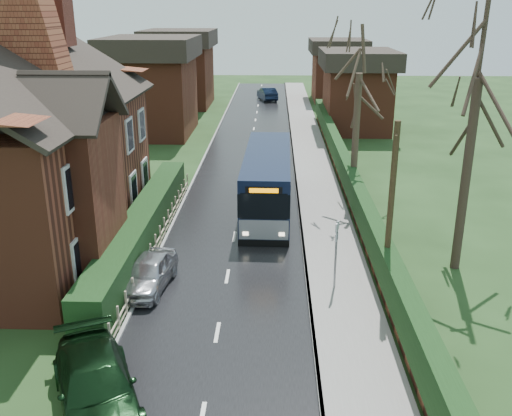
{
  "coord_description": "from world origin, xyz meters",
  "views": [
    {
      "loc": [
        1.76,
        -17.74,
        9.84
      ],
      "look_at": [
        1.01,
        4.89,
        1.8
      ],
      "focal_mm": 40.0,
      "sensor_mm": 36.0,
      "label": 1
    }
  ],
  "objects_px": {
    "car_silver": "(149,273)",
    "bus_stop_sign": "(336,246)",
    "telegraph_pole": "(390,210)",
    "brick_house": "(19,147)",
    "bus": "(267,182)",
    "car_green": "(96,386)"
  },
  "relations": [
    {
      "from": "car_silver",
      "to": "bus_stop_sign",
      "type": "height_order",
      "value": "bus_stop_sign"
    },
    {
      "from": "brick_house",
      "to": "telegraph_pole",
      "type": "xyz_separation_m",
      "value": [
        14.53,
        -3.83,
        -1.19
      ]
    },
    {
      "from": "brick_house",
      "to": "bus",
      "type": "relative_size",
      "value": 1.48
    },
    {
      "from": "bus",
      "to": "car_silver",
      "type": "xyz_separation_m",
      "value": [
        -4.22,
        -8.75,
        -0.86
      ]
    },
    {
      "from": "car_green",
      "to": "bus_stop_sign",
      "type": "relative_size",
      "value": 1.74
    },
    {
      "from": "bus_stop_sign",
      "to": "telegraph_pole",
      "type": "relative_size",
      "value": 0.43
    },
    {
      "from": "brick_house",
      "to": "car_green",
      "type": "relative_size",
      "value": 3.1
    },
    {
      "from": "bus",
      "to": "car_silver",
      "type": "height_order",
      "value": "bus"
    },
    {
      "from": "brick_house",
      "to": "telegraph_pole",
      "type": "distance_m",
      "value": 15.08
    },
    {
      "from": "car_silver",
      "to": "bus_stop_sign",
      "type": "relative_size",
      "value": 1.33
    },
    {
      "from": "telegraph_pole",
      "to": "brick_house",
      "type": "bearing_deg",
      "value": 179.51
    },
    {
      "from": "bus",
      "to": "car_silver",
      "type": "distance_m",
      "value": 9.76
    },
    {
      "from": "bus_stop_sign",
      "to": "telegraph_pole",
      "type": "distance_m",
      "value": 2.28
    },
    {
      "from": "bus_stop_sign",
      "to": "telegraph_pole",
      "type": "bearing_deg",
      "value": 15.31
    },
    {
      "from": "bus",
      "to": "car_silver",
      "type": "bearing_deg",
      "value": -114.73
    },
    {
      "from": "bus",
      "to": "bus_stop_sign",
      "type": "bearing_deg",
      "value": -72.54
    },
    {
      "from": "car_green",
      "to": "telegraph_pole",
      "type": "xyz_separation_m",
      "value": [
        8.53,
        6.64,
        2.5
      ]
    },
    {
      "from": "telegraph_pole",
      "to": "car_silver",
      "type": "bearing_deg",
      "value": -166.09
    },
    {
      "from": "car_silver",
      "to": "bus_stop_sign",
      "type": "distance_m",
      "value": 6.9
    },
    {
      "from": "brick_house",
      "to": "car_green",
      "type": "xyz_separation_m",
      "value": [
        6.0,
        -10.47,
        -3.69
      ]
    },
    {
      "from": "car_green",
      "to": "telegraph_pole",
      "type": "relative_size",
      "value": 0.75
    },
    {
      "from": "car_silver",
      "to": "car_green",
      "type": "relative_size",
      "value": 0.76
    }
  ]
}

